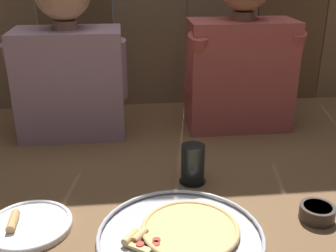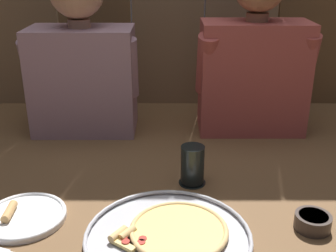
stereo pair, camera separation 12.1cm
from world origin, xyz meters
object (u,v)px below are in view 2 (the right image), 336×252
at_px(pizza_tray, 170,234).
at_px(dinner_plate, 24,216).
at_px(drinking_glass, 193,165).
at_px(dipping_bowl, 313,221).
at_px(diner_right, 255,55).
at_px(diner_left, 82,56).

relative_size(pizza_tray, dinner_plate, 1.89).
relative_size(pizza_tray, drinking_glass, 3.39).
relative_size(drinking_glass, dipping_bowl, 1.33).
bearing_deg(pizza_tray, diner_right, 65.42).
bearing_deg(pizza_tray, dinner_plate, 168.69).
bearing_deg(pizza_tray, dipping_bowl, 5.93).
xyz_separation_m(drinking_glass, diner_right, (0.25, 0.42, 0.24)).
xyz_separation_m(dipping_bowl, diner_left, (-0.68, 0.65, 0.27)).
relative_size(diner_left, diner_right, 0.98).
bearing_deg(dinner_plate, pizza_tray, -11.31).
bearing_deg(diner_right, dinner_plate, -138.75).
height_order(pizza_tray, diner_left, diner_left).
height_order(pizza_tray, drinking_glass, drinking_glass).
relative_size(dipping_bowl, diner_right, 0.14).
xyz_separation_m(pizza_tray, dinner_plate, (-0.38, 0.08, -0.00)).
bearing_deg(diner_right, pizza_tray, -114.58).
xyz_separation_m(diner_left, diner_right, (0.64, -0.00, 0.00)).
distance_m(drinking_glass, diner_left, 0.62).
bearing_deg(diner_right, drinking_glass, -120.26).
distance_m(dinner_plate, diner_right, 0.97).
height_order(dipping_bowl, diner_right, diner_right).
relative_size(pizza_tray, diner_right, 0.64).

